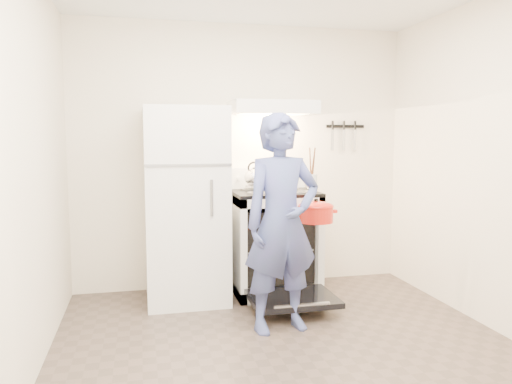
# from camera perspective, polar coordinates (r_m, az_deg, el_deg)

# --- Properties ---
(floor) EXTENTS (3.60, 3.60, 0.00)m
(floor) POSITION_cam_1_polar(r_m,az_deg,el_deg) (3.40, 4.90, -18.91)
(floor) COLOR #504138
(floor) RESTS_ON ground
(back_wall) EXTENTS (3.20, 0.02, 2.50)m
(back_wall) POSITION_cam_1_polar(r_m,az_deg,el_deg) (4.82, -1.57, 4.00)
(back_wall) COLOR #F3E6CC
(back_wall) RESTS_ON ground
(refrigerator) EXTENTS (0.70, 0.70, 1.70)m
(refrigerator) POSITION_cam_1_polar(r_m,az_deg,el_deg) (4.42, -8.03, -1.47)
(refrigerator) COLOR white
(refrigerator) RESTS_ON floor
(stove_body) EXTENTS (0.76, 0.65, 0.92)m
(stove_body) POSITION_cam_1_polar(r_m,az_deg,el_deg) (4.66, 2.05, -5.90)
(stove_body) COLOR white
(stove_body) RESTS_ON floor
(cooktop) EXTENTS (0.76, 0.65, 0.03)m
(cooktop) POSITION_cam_1_polar(r_m,az_deg,el_deg) (4.58, 2.07, -0.08)
(cooktop) COLOR black
(cooktop) RESTS_ON stove_body
(backsplash) EXTENTS (0.76, 0.07, 0.20)m
(backsplash) POSITION_cam_1_polar(r_m,az_deg,el_deg) (4.84, 1.20, 1.64)
(backsplash) COLOR white
(backsplash) RESTS_ON cooktop
(oven_door) EXTENTS (0.70, 0.54, 0.04)m
(oven_door) POSITION_cam_1_polar(r_m,az_deg,el_deg) (4.19, 4.19, -12.05)
(oven_door) COLOR black
(oven_door) RESTS_ON floor
(oven_rack) EXTENTS (0.60, 0.52, 0.01)m
(oven_rack) POSITION_cam_1_polar(r_m,az_deg,el_deg) (4.66, 2.05, -6.14)
(oven_rack) COLOR slate
(oven_rack) RESTS_ON stove_body
(range_hood) EXTENTS (0.76, 0.50, 0.12)m
(range_hood) POSITION_cam_1_polar(r_m,az_deg,el_deg) (4.63, 1.87, 9.60)
(range_hood) COLOR white
(range_hood) RESTS_ON back_wall
(knife_strip) EXTENTS (0.40, 0.02, 0.03)m
(knife_strip) POSITION_cam_1_polar(r_m,az_deg,el_deg) (5.11, 10.16, 7.40)
(knife_strip) COLOR black
(knife_strip) RESTS_ON back_wall
(pizza_stone) EXTENTS (0.34, 0.34, 0.02)m
(pizza_stone) POSITION_cam_1_polar(r_m,az_deg,el_deg) (4.71, 0.69, -5.83)
(pizza_stone) COLOR #8F694E
(pizza_stone) RESTS_ON oven_rack
(tea_kettle) EXTENTS (0.22, 0.18, 0.27)m
(tea_kettle) POSITION_cam_1_polar(r_m,az_deg,el_deg) (4.60, -0.23, 1.81)
(tea_kettle) COLOR #B5B5BA
(tea_kettle) RESTS_ON cooktop
(utensil_jar) EXTENTS (0.10, 0.10, 0.13)m
(utensil_jar) POSITION_cam_1_polar(r_m,az_deg,el_deg) (4.52, 6.43, 1.20)
(utensil_jar) COLOR silver
(utensil_jar) RESTS_ON cooktop
(person) EXTENTS (0.65, 0.48, 1.62)m
(person) POSITION_cam_1_polar(r_m,az_deg,el_deg) (3.70, 2.99, -3.58)
(person) COLOR #384D78
(person) RESTS_ON floor
(dutch_oven) EXTENTS (0.35, 0.28, 0.23)m
(dutch_oven) POSITION_cam_1_polar(r_m,az_deg,el_deg) (4.08, 6.85, -2.53)
(dutch_oven) COLOR red
(dutch_oven) RESTS_ON person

